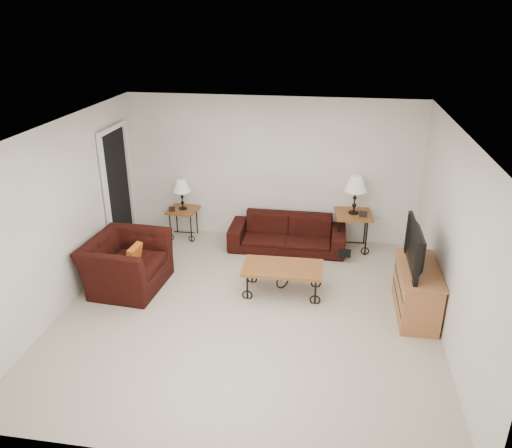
{
  "coord_description": "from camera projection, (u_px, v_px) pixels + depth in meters",
  "views": [
    {
      "loc": [
        1.02,
        -5.68,
        3.8
      ],
      "look_at": [
        0.0,
        0.7,
        1.0
      ],
      "focal_mm": 34.96,
      "sensor_mm": 36.0,
      "label": 1
    }
  ],
  "objects": [
    {
      "name": "television",
      "position": [
        421.0,
        247.0,
        6.38
      ],
      "size": [
        0.14,
        1.03,
        0.59
      ],
      "primitive_type": "imported",
      "rotation": [
        0.0,
        0.0,
        -1.57
      ],
      "color": "black",
      "rests_on": "tv_stand"
    },
    {
      "name": "photo_frame_left",
      "position": [
        172.0,
        209.0,
        8.67
      ],
      "size": [
        0.11,
        0.03,
        0.09
      ],
      "primitive_type": "cube",
      "rotation": [
        0.0,
        0.0,
        0.11
      ],
      "color": "black",
      "rests_on": "side_table_left"
    },
    {
      "name": "wall_back",
      "position": [
        272.0,
        170.0,
        8.57
      ],
      "size": [
        5.0,
        0.02,
        2.5
      ],
      "primitive_type": "cube",
      "color": "white",
      "rests_on": "ground"
    },
    {
      "name": "armchair",
      "position": [
        126.0,
        263.0,
        7.28
      ],
      "size": [
        1.11,
        1.24,
        0.76
      ],
      "primitive_type": "imported",
      "rotation": [
        0.0,
        0.0,
        1.5
      ],
      "color": "black",
      "rests_on": "ground"
    },
    {
      "name": "ceiling",
      "position": [
        247.0,
        130.0,
        5.81
      ],
      "size": [
        5.0,
        5.0,
        0.0
      ],
      "primitive_type": "plane",
      "color": "white",
      "rests_on": "wall_back"
    },
    {
      "name": "coffee_table",
      "position": [
        283.0,
        280.0,
        7.17
      ],
      "size": [
        1.15,
        0.64,
        0.43
      ],
      "primitive_type": "cube",
      "rotation": [
        0.0,
        0.0,
        0.02
      ],
      "color": "brown",
      "rests_on": "ground"
    },
    {
      "name": "photo_frame_right",
      "position": [
        363.0,
        214.0,
        8.16
      ],
      "size": [
        0.13,
        0.03,
        0.11
      ],
      "primitive_type": "cube",
      "rotation": [
        0.0,
        0.0,
        -0.11
      ],
      "color": "black",
      "rests_on": "side_table_right"
    },
    {
      "name": "wall_left",
      "position": [
        64.0,
        216.0,
        6.67
      ],
      "size": [
        0.02,
        5.0,
        2.5
      ],
      "primitive_type": "cube",
      "color": "white",
      "rests_on": "ground"
    },
    {
      "name": "lamp_right",
      "position": [
        355.0,
        195.0,
        8.2
      ],
      "size": [
        0.4,
        0.4,
        0.65
      ],
      "primitive_type": null,
      "rotation": [
        0.0,
        0.0,
        0.1
      ],
      "color": "black",
      "rests_on": "side_table_right"
    },
    {
      "name": "backpack",
      "position": [
        345.0,
        248.0,
        8.13
      ],
      "size": [
        0.33,
        0.26,
        0.4
      ],
      "primitive_type": "ellipsoid",
      "rotation": [
        0.0,
        0.0,
        0.07
      ],
      "color": "black",
      "rests_on": "ground"
    },
    {
      "name": "doorway",
      "position": [
        118.0,
        191.0,
        8.25
      ],
      "size": [
        0.08,
        0.94,
        2.04
      ],
      "primitive_type": "cube",
      "color": "black",
      "rests_on": "ground"
    },
    {
      "name": "wall_front",
      "position": [
        194.0,
        350.0,
        4.04
      ],
      "size": [
        5.0,
        0.02,
        2.5
      ],
      "primitive_type": "cube",
      "color": "white",
      "rests_on": "ground"
    },
    {
      "name": "ground",
      "position": [
        248.0,
        311.0,
        6.8
      ],
      "size": [
        5.0,
        5.0,
        0.0
      ],
      "primitive_type": "plane",
      "color": "#BCB1A0",
      "rests_on": "ground"
    },
    {
      "name": "wall_right",
      "position": [
        453.0,
        241.0,
        5.95
      ],
      "size": [
        0.02,
        5.0,
        2.5
      ],
      "primitive_type": "cube",
      "color": "white",
      "rests_on": "ground"
    },
    {
      "name": "side_table_right",
      "position": [
        352.0,
        231.0,
        8.46
      ],
      "size": [
        0.65,
        0.65,
        0.65
      ],
      "primitive_type": "cube",
      "rotation": [
        0.0,
        0.0,
        0.1
      ],
      "color": "brown",
      "rests_on": "ground"
    },
    {
      "name": "lamp_left",
      "position": [
        182.0,
        194.0,
        8.7
      ],
      "size": [
        0.33,
        0.33,
        0.54
      ],
      "primitive_type": null,
      "rotation": [
        0.0,
        0.0,
        -0.07
      ],
      "color": "black",
      "rests_on": "side_table_left"
    },
    {
      "name": "side_table_left",
      "position": [
        184.0,
        223.0,
        8.91
      ],
      "size": [
        0.53,
        0.53,
        0.54
      ],
      "primitive_type": "cube",
      "rotation": [
        0.0,
        0.0,
        -0.07
      ],
      "color": "brown",
      "rests_on": "ground"
    },
    {
      "name": "tv_stand",
      "position": [
        417.0,
        291.0,
        6.63
      ],
      "size": [
        0.48,
        1.15,
        0.69
      ],
      "primitive_type": "cube",
      "color": "#A5643D",
      "rests_on": "ground"
    },
    {
      "name": "sofa",
      "position": [
        287.0,
        233.0,
        8.47
      ],
      "size": [
        1.96,
        0.76,
        0.57
      ],
      "primitive_type": "imported",
      "color": "black",
      "rests_on": "ground"
    },
    {
      "name": "throw_pillow",
      "position": [
        134.0,
        257.0,
        7.16
      ],
      "size": [
        0.12,
        0.35,
        0.34
      ],
      "primitive_type": "cube",
      "rotation": [
        0.0,
        0.0,
        1.5
      ],
      "color": "#B34816",
      "rests_on": "armchair"
    }
  ]
}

